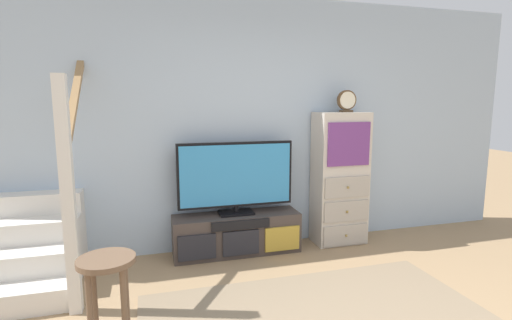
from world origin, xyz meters
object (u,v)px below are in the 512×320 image
side_cabinet (340,179)px  bar_stool_near (108,285)px  television (236,176)px  desk_clock (347,101)px  media_console (237,234)px

side_cabinet → bar_stool_near: 2.78m
television → desk_clock: size_ratio=5.08×
media_console → bar_stool_near: (-1.13, -1.49, 0.30)m
television → side_cabinet: side_cabinet is taller
television → media_console: bearing=-90.0°
television → desk_clock: (1.24, -0.03, 0.77)m
media_console → television: bearing=90.0°
media_console → side_cabinet: 1.31m
media_console → television: television is taller
media_console → television: (0.00, 0.02, 0.62)m
television → bar_stool_near: television is taller
desk_clock → bar_stool_near: (-2.38, -1.48, -1.09)m
desk_clock → side_cabinet: bearing=160.1°
side_cabinet → desk_clock: (0.04, -0.01, 0.87)m
television → bar_stool_near: 1.92m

